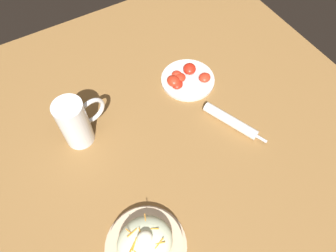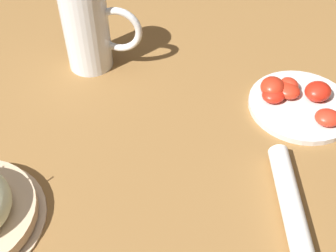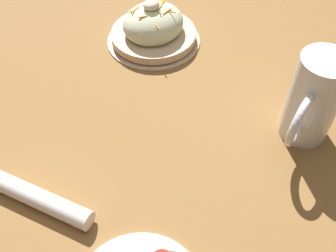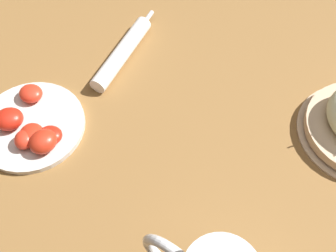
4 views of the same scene
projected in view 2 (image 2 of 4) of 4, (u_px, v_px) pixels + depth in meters
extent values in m
plane|color=olive|center=(153.00, 153.00, 0.71)|extent=(1.43, 1.43, 0.00)
cylinder|color=white|center=(86.00, 28.00, 0.81)|extent=(0.09, 0.09, 0.17)
cylinder|color=orange|center=(88.00, 39.00, 0.83)|extent=(0.08, 0.08, 0.12)
cylinder|color=white|center=(83.00, 10.00, 0.78)|extent=(0.08, 0.08, 0.01)
torus|color=white|center=(118.00, 30.00, 0.80)|extent=(0.09, 0.03, 0.09)
cylinder|color=white|center=(290.00, 200.00, 0.62)|extent=(0.10, 0.19, 0.03)
cylinder|color=silver|center=(301.00, 105.00, 0.78)|extent=(0.19, 0.19, 0.01)
ellipsoid|color=red|center=(318.00, 91.00, 0.77)|extent=(0.06, 0.07, 0.03)
ellipsoid|color=red|center=(289.00, 85.00, 0.79)|extent=(0.05, 0.05, 0.02)
ellipsoid|color=red|center=(328.00, 118.00, 0.73)|extent=(0.05, 0.05, 0.02)
ellipsoid|color=red|center=(273.00, 95.00, 0.77)|extent=(0.06, 0.06, 0.02)
ellipsoid|color=red|center=(287.00, 90.00, 0.78)|extent=(0.06, 0.06, 0.02)
ellipsoid|color=red|center=(272.00, 87.00, 0.78)|extent=(0.05, 0.05, 0.03)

